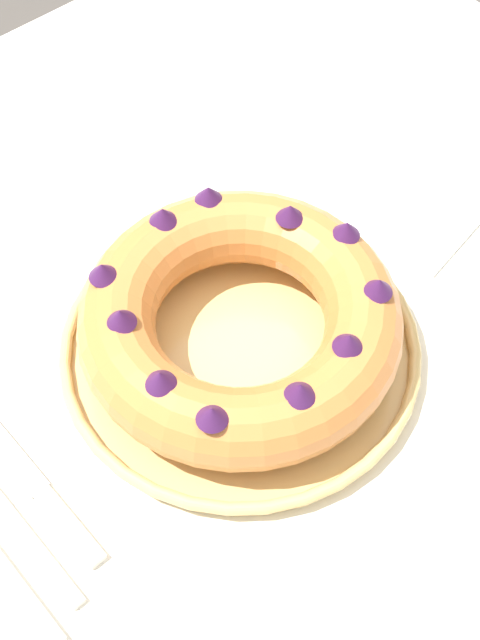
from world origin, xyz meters
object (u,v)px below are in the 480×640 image
object	(u,v)px
serving_dish	(240,348)
bundt_cake	(240,319)
cake_knife	(43,494)
napkin	(431,210)

from	to	relation	value
serving_dish	bundt_cake	world-z (taller)	bundt_cake
bundt_cake	cake_knife	distance (m)	0.24
bundt_cake	serving_dish	bearing A→B (deg)	-109.06
napkin	cake_knife	bearing A→B (deg)	179.74
serving_dish	cake_knife	world-z (taller)	serving_dish
serving_dish	bundt_cake	size ratio (longest dim) A/B	1.15
bundt_cake	cake_knife	bearing A→B (deg)	179.05
bundt_cake	napkin	distance (m)	0.29
serving_dish	napkin	world-z (taller)	serving_dish
cake_knife	serving_dish	bearing A→B (deg)	-2.84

